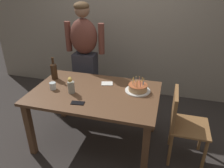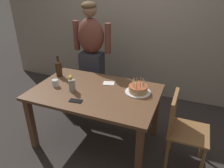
{
  "view_description": "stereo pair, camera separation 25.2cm",
  "coord_description": "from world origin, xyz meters",
  "px_view_note": "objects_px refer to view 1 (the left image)",
  "views": [
    {
      "loc": [
        0.79,
        -2.11,
        1.98
      ],
      "look_at": [
        0.19,
        0.06,
        0.84
      ],
      "focal_mm": 34.78,
      "sensor_mm": 36.0,
      "label": 1
    },
    {
      "loc": [
        1.03,
        -2.03,
        1.98
      ],
      "look_at": [
        0.19,
        0.06,
        0.84
      ],
      "focal_mm": 34.78,
      "sensor_mm": 36.0,
      "label": 2
    }
  ],
  "objects_px": {
    "wine_bottle": "(54,70)",
    "flower_vase": "(71,86)",
    "birthday_cake": "(138,88)",
    "dining_chair": "(182,121)",
    "person_man_bearded": "(85,57)",
    "napkin_stack": "(107,84)",
    "water_glass_near": "(53,86)",
    "cell_phone": "(78,103)"
  },
  "relations": [
    {
      "from": "wine_bottle",
      "to": "flower_vase",
      "type": "distance_m",
      "value": 0.49
    },
    {
      "from": "birthday_cake",
      "to": "napkin_stack",
      "type": "bearing_deg",
      "value": 167.96
    },
    {
      "from": "wine_bottle",
      "to": "water_glass_near",
      "type": "bearing_deg",
      "value": -65.13
    },
    {
      "from": "person_man_bearded",
      "to": "dining_chair",
      "type": "bearing_deg",
      "value": 151.95
    },
    {
      "from": "wine_bottle",
      "to": "person_man_bearded",
      "type": "relative_size",
      "value": 0.18
    },
    {
      "from": "cell_phone",
      "to": "dining_chair",
      "type": "height_order",
      "value": "dining_chair"
    },
    {
      "from": "birthday_cake",
      "to": "flower_vase",
      "type": "xyz_separation_m",
      "value": [
        -0.74,
        -0.25,
        0.05
      ]
    },
    {
      "from": "wine_bottle",
      "to": "cell_phone",
      "type": "xyz_separation_m",
      "value": [
        0.54,
        -0.5,
        -0.11
      ]
    },
    {
      "from": "birthday_cake",
      "to": "dining_chair",
      "type": "distance_m",
      "value": 0.62
    },
    {
      "from": "wine_bottle",
      "to": "flower_vase",
      "type": "relative_size",
      "value": 1.44
    },
    {
      "from": "napkin_stack",
      "to": "person_man_bearded",
      "type": "distance_m",
      "value": 0.75
    },
    {
      "from": "wine_bottle",
      "to": "dining_chair",
      "type": "distance_m",
      "value": 1.71
    },
    {
      "from": "napkin_stack",
      "to": "person_man_bearded",
      "type": "xyz_separation_m",
      "value": [
        -0.51,
        0.54,
        0.13
      ]
    },
    {
      "from": "person_man_bearded",
      "to": "dining_chair",
      "type": "xyz_separation_m",
      "value": [
        1.45,
        -0.77,
        -0.36
      ]
    },
    {
      "from": "cell_phone",
      "to": "napkin_stack",
      "type": "bearing_deg",
      "value": 64.86
    },
    {
      "from": "birthday_cake",
      "to": "napkin_stack",
      "type": "height_order",
      "value": "birthday_cake"
    },
    {
      "from": "napkin_stack",
      "to": "flower_vase",
      "type": "bearing_deg",
      "value": -134.98
    },
    {
      "from": "birthday_cake",
      "to": "wine_bottle",
      "type": "relative_size",
      "value": 1.02
    },
    {
      "from": "water_glass_near",
      "to": "person_man_bearded",
      "type": "bearing_deg",
      "value": 84.64
    },
    {
      "from": "napkin_stack",
      "to": "flower_vase",
      "type": "distance_m",
      "value": 0.48
    },
    {
      "from": "birthday_cake",
      "to": "napkin_stack",
      "type": "relative_size",
      "value": 2.12
    },
    {
      "from": "birthday_cake",
      "to": "cell_phone",
      "type": "distance_m",
      "value": 0.73
    },
    {
      "from": "cell_phone",
      "to": "flower_vase",
      "type": "height_order",
      "value": "flower_vase"
    },
    {
      "from": "cell_phone",
      "to": "dining_chair",
      "type": "bearing_deg",
      "value": 7.65
    },
    {
      "from": "flower_vase",
      "to": "person_man_bearded",
      "type": "xyz_separation_m",
      "value": [
        -0.18,
        0.87,
        0.04
      ]
    },
    {
      "from": "cell_phone",
      "to": "birthday_cake",
      "type": "bearing_deg",
      "value": 30.34
    },
    {
      "from": "water_glass_near",
      "to": "dining_chair",
      "type": "relative_size",
      "value": 0.1
    },
    {
      "from": "water_glass_near",
      "to": "cell_phone",
      "type": "relative_size",
      "value": 0.6
    },
    {
      "from": "person_man_bearded",
      "to": "flower_vase",
      "type": "bearing_deg",
      "value": 101.35
    },
    {
      "from": "water_glass_near",
      "to": "birthday_cake",
      "type": "bearing_deg",
      "value": 12.57
    },
    {
      "from": "birthday_cake",
      "to": "dining_chair",
      "type": "height_order",
      "value": "birthday_cake"
    },
    {
      "from": "water_glass_near",
      "to": "cell_phone",
      "type": "height_order",
      "value": "water_glass_near"
    },
    {
      "from": "flower_vase",
      "to": "birthday_cake",
      "type": "bearing_deg",
      "value": 18.49
    },
    {
      "from": "wine_bottle",
      "to": "person_man_bearded",
      "type": "distance_m",
      "value": 0.61
    },
    {
      "from": "dining_chair",
      "to": "flower_vase",
      "type": "bearing_deg",
      "value": 94.42
    },
    {
      "from": "water_glass_near",
      "to": "cell_phone",
      "type": "bearing_deg",
      "value": -28.12
    },
    {
      "from": "wine_bottle",
      "to": "cell_phone",
      "type": "distance_m",
      "value": 0.75
    },
    {
      "from": "cell_phone",
      "to": "person_man_bearded",
      "type": "height_order",
      "value": "person_man_bearded"
    },
    {
      "from": "water_glass_near",
      "to": "wine_bottle",
      "type": "bearing_deg",
      "value": 114.87
    },
    {
      "from": "wine_bottle",
      "to": "dining_chair",
      "type": "relative_size",
      "value": 0.34
    },
    {
      "from": "wine_bottle",
      "to": "napkin_stack",
      "type": "height_order",
      "value": "wine_bottle"
    },
    {
      "from": "wine_bottle",
      "to": "dining_chair",
      "type": "height_order",
      "value": "wine_bottle"
    }
  ]
}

